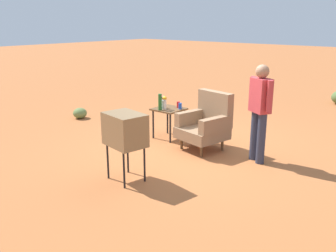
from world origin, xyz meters
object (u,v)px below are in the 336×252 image
armchair (206,123)px  bottle_short_clear (162,103)px  soda_can_red (178,105)px  tv_on_stand (125,130)px  bottle_wine_green (160,102)px  person_standing (260,107)px  soda_can_blue (180,106)px  flower_vase (164,102)px  side_table (169,113)px

armchair → bottle_short_clear: 1.12m
armchair → soda_can_red: armchair is taller
armchair → bottle_short_clear: (-1.10, 0.02, 0.22)m
tv_on_stand → bottle_wine_green: (-0.88, 1.77, -0.01)m
armchair → person_standing: bearing=1.7°
armchair → person_standing: person_standing is taller
bottle_wine_green → soda_can_blue: bearing=51.6°
person_standing → bottle_short_clear: person_standing is taller
soda_can_blue → flower_vase: bearing=-138.5°
side_table → soda_can_red: bearing=61.4°
armchair → flower_vase: size_ratio=4.00×
soda_can_blue → flower_vase: size_ratio=0.46×
flower_vase → bottle_short_clear: bearing=146.6°
bottle_short_clear → soda_can_blue: (0.36, 0.13, -0.04)m
soda_can_red → bottle_short_clear: bottle_short_clear is taller
armchair → flower_vase: bearing=-176.7°
bottle_wine_green → bottle_short_clear: 0.22m
tv_on_stand → flower_vase: bearing=114.8°
armchair → soda_can_blue: armchair is taller
armchair → bottle_wine_green: armchair is taller
bottle_wine_green → bottle_short_clear: (-0.11, 0.19, -0.06)m
person_standing → flower_vase: (-2.00, -0.09, -0.17)m
person_standing → soda_can_red: person_standing is taller
armchair → side_table: (-0.95, 0.06, 0.03)m
tv_on_stand → person_standing: (1.14, 1.97, 0.16)m
side_table → bottle_wine_green: bearing=-100.8°
armchair → side_table: bearing=176.6°
soda_can_red → flower_vase: bearing=-113.5°
person_standing → soda_can_blue: 1.79m
side_table → bottle_short_clear: 0.24m
soda_can_red → side_table: bearing=-118.6°
person_standing → flower_vase: 2.01m
person_standing → flower_vase: person_standing is taller
soda_can_red → bottle_short_clear: bearing=-139.5°
armchair → soda_can_red: 0.90m
tv_on_stand → soda_can_blue: 2.18m
soda_can_blue → armchair: bearing=-11.9°
person_standing → soda_can_blue: person_standing is taller
armchair → soda_can_red: size_ratio=8.69×
armchair → tv_on_stand: (-0.11, -1.93, 0.28)m
side_table → person_standing: person_standing is taller
tv_on_stand → soda_can_red: bearing=108.8°
bottle_wine_green → armchair: bearing=9.3°
armchair → flower_vase: 1.01m
soda_can_red → flower_vase: 0.33m
tv_on_stand → bottle_wine_green: 1.98m
armchair → side_table: armchair is taller
tv_on_stand → flower_vase: (-0.87, 1.88, -0.02)m
bottle_wine_green → bottle_short_clear: size_ratio=1.60×
person_standing → flower_vase: bearing=-177.5°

